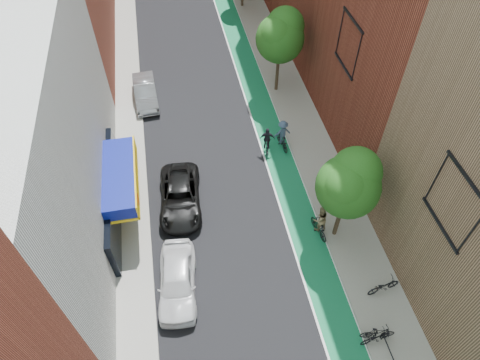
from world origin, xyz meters
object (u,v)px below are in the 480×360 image
parked_car_black (180,197)px  cyclist_lane_near (320,223)px  cyclist_lane_far (282,136)px  parked_car_silver (145,92)px  parked_car_white (177,281)px  cyclist_lane_mid (267,143)px

parked_car_black → cyclist_lane_near: size_ratio=2.39×
parked_car_black → cyclist_lane_far: (7.44, 3.83, 0.23)m
cyclist_lane_near → parked_car_silver: bearing=-67.7°
cyclist_lane_near → parked_car_white: bearing=3.1°
parked_car_silver → cyclist_lane_far: size_ratio=2.12×
parked_car_white → cyclist_lane_near: size_ratio=2.17×
parked_car_white → parked_car_black: parked_car_white is taller
parked_car_silver → cyclist_lane_far: 11.40m
parked_car_white → cyclist_lane_far: bearing=55.4°
parked_car_black → parked_car_silver: (-1.60, 10.77, 0.03)m
cyclist_lane_near → cyclist_lane_far: size_ratio=1.02×
parked_car_white → cyclist_lane_mid: size_ratio=2.33×
parked_car_black → cyclist_lane_far: bearing=32.0°
parked_car_black → cyclist_lane_mid: 7.18m
parked_car_black → cyclist_lane_far: size_ratio=2.42×
parked_car_black → parked_car_silver: 10.89m
cyclist_lane_near → cyclist_lane_far: cyclist_lane_near is taller
parked_car_white → cyclist_lane_near: 8.66m
parked_car_white → parked_car_black: bearing=88.8°
parked_car_silver → cyclist_lane_far: bearing=-40.2°
parked_car_silver → cyclist_lane_near: 17.14m
cyclist_lane_near → cyclist_lane_mid: (-1.41, 7.09, -0.15)m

